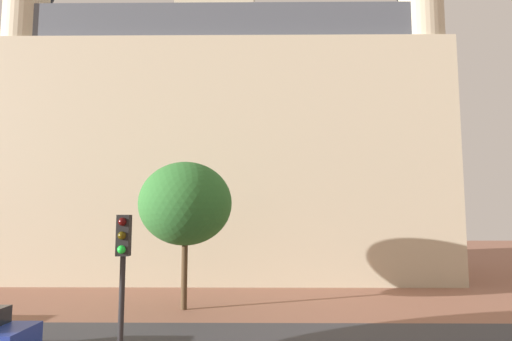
% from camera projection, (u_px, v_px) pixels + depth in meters
% --- Properties ---
extents(ground_plane, '(120.00, 120.00, 0.00)m').
position_uv_depth(ground_plane, '(253.00, 330.00, 15.63)').
color(ground_plane, '#93604C').
extents(landmark_building, '(29.23, 13.28, 30.05)m').
position_uv_depth(landmark_building, '(226.00, 145.00, 32.31)').
color(landmark_building, beige).
rests_on(landmark_building, ground_plane).
extents(traffic_light_pole, '(0.28, 0.34, 4.12)m').
position_uv_depth(traffic_light_pole, '(122.00, 271.00, 9.39)').
color(traffic_light_pole, black).
rests_on(traffic_light_pole, ground_plane).
extents(tree_curb_far, '(4.20, 4.20, 6.57)m').
position_uv_depth(tree_curb_far, '(186.00, 204.00, 19.51)').
color(tree_curb_far, '#4C3823').
rests_on(tree_curb_far, ground_plane).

